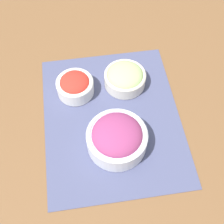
% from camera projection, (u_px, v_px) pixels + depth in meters
% --- Properties ---
extents(ground_plane, '(3.00, 3.00, 0.00)m').
position_uv_depth(ground_plane, '(112.00, 118.00, 0.93)').
color(ground_plane, brown).
extents(placemat, '(0.50, 0.40, 0.00)m').
position_uv_depth(placemat, '(112.00, 118.00, 0.93)').
color(placemat, '#474C70').
rests_on(placemat, ground_plane).
extents(onion_bowl, '(0.17, 0.17, 0.09)m').
position_uv_depth(onion_bowl, '(118.00, 137.00, 0.84)').
color(onion_bowl, silver).
rests_on(onion_bowl, placemat).
extents(cucumber_bowl, '(0.13, 0.13, 0.06)m').
position_uv_depth(cucumber_bowl, '(125.00, 77.00, 0.97)').
color(cucumber_bowl, silver).
rests_on(cucumber_bowl, placemat).
extents(tomato_bowl, '(0.11, 0.11, 0.07)m').
position_uv_depth(tomato_bowl, '(75.00, 85.00, 0.95)').
color(tomato_bowl, white).
rests_on(tomato_bowl, placemat).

